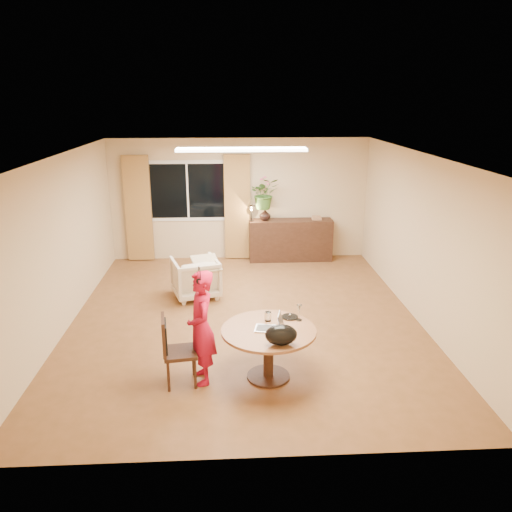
% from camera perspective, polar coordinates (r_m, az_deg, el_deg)
% --- Properties ---
extents(floor, '(6.50, 6.50, 0.00)m').
position_cam_1_polar(floor, '(8.10, -1.26, -7.18)').
color(floor, brown).
rests_on(floor, ground).
extents(ceiling, '(6.50, 6.50, 0.00)m').
position_cam_1_polar(ceiling, '(7.39, -1.40, 11.42)').
color(ceiling, white).
rests_on(ceiling, wall_back).
extents(wall_back, '(5.50, 0.00, 5.50)m').
position_cam_1_polar(wall_back, '(10.80, -1.91, 6.46)').
color(wall_back, '#D3B189').
rests_on(wall_back, floor).
extents(wall_left, '(0.00, 6.50, 6.50)m').
position_cam_1_polar(wall_left, '(8.04, -21.31, 1.27)').
color(wall_left, '#D3B189').
rests_on(wall_left, floor).
extents(wall_right, '(0.00, 6.50, 6.50)m').
position_cam_1_polar(wall_right, '(8.20, 18.27, 1.90)').
color(wall_right, '#D3B189').
rests_on(wall_right, floor).
extents(window, '(1.70, 0.03, 1.30)m').
position_cam_1_polar(window, '(10.78, -7.82, 7.37)').
color(window, white).
rests_on(window, wall_back).
extents(curtain_left, '(0.55, 0.08, 2.25)m').
position_cam_1_polar(curtain_left, '(10.91, -13.30, 5.27)').
color(curtain_left, brown).
rests_on(curtain_left, wall_back).
extents(curtain_right, '(0.55, 0.08, 2.25)m').
position_cam_1_polar(curtain_right, '(10.74, -2.16, 5.55)').
color(curtain_right, brown).
rests_on(curtain_right, wall_back).
extents(ceiling_panel, '(2.20, 0.35, 0.05)m').
position_cam_1_polar(ceiling_panel, '(8.59, -1.66, 12.07)').
color(ceiling_panel, white).
rests_on(ceiling_panel, ceiling).
extents(dining_table, '(1.18, 1.18, 0.67)m').
position_cam_1_polar(dining_table, '(6.29, 1.45, -9.53)').
color(dining_table, brown).
rests_on(dining_table, floor).
extents(dining_chair, '(0.48, 0.45, 0.91)m').
position_cam_1_polar(dining_chair, '(6.28, -8.65, -10.62)').
color(dining_chair, black).
rests_on(dining_chair, floor).
extents(child, '(0.58, 0.44, 1.45)m').
position_cam_1_polar(child, '(6.18, -6.26, -8.13)').
color(child, red).
rests_on(child, floor).
extents(laptop, '(0.38, 0.29, 0.23)m').
position_cam_1_polar(laptop, '(6.18, 1.40, -7.41)').
color(laptop, '#B7B7BC').
rests_on(laptop, dining_table).
extents(tumbler, '(0.09, 0.09, 0.12)m').
position_cam_1_polar(tumbler, '(6.42, 1.38, -6.92)').
color(tumbler, white).
rests_on(tumbler, dining_table).
extents(wine_glass, '(0.10, 0.10, 0.22)m').
position_cam_1_polar(wine_glass, '(6.44, 4.96, -6.43)').
color(wine_glass, white).
rests_on(wine_glass, dining_table).
extents(pot_lid, '(0.26, 0.26, 0.03)m').
position_cam_1_polar(pot_lid, '(6.54, 3.90, -6.89)').
color(pot_lid, white).
rests_on(pot_lid, dining_table).
extents(handbag, '(0.38, 0.23, 0.25)m').
position_cam_1_polar(handbag, '(5.82, 2.89, -8.99)').
color(handbag, black).
rests_on(handbag, dining_table).
extents(armchair, '(0.96, 0.97, 0.71)m').
position_cam_1_polar(armchair, '(8.91, -6.94, -2.45)').
color(armchair, beige).
rests_on(armchair, floor).
extents(throw, '(0.59, 0.66, 0.03)m').
position_cam_1_polar(throw, '(8.69, -5.74, -0.33)').
color(throw, beige).
rests_on(throw, armchair).
extents(sideboard, '(1.79, 0.44, 0.89)m').
position_cam_1_polar(sideboard, '(10.85, 3.96, 1.84)').
color(sideboard, black).
rests_on(sideboard, floor).
extents(vase, '(0.25, 0.25, 0.25)m').
position_cam_1_polar(vase, '(10.65, 1.03, 4.75)').
color(vase, black).
rests_on(vase, sideboard).
extents(bouquet, '(0.65, 0.58, 0.66)m').
position_cam_1_polar(bouquet, '(10.56, 0.97, 7.15)').
color(bouquet, '#2A6526').
rests_on(bouquet, vase).
extents(book_stack, '(0.23, 0.19, 0.08)m').
position_cam_1_polar(book_stack, '(10.81, 6.95, 4.36)').
color(book_stack, '#865F44').
rests_on(book_stack, sideboard).
extents(desk_lamp, '(0.15, 0.15, 0.35)m').
position_cam_1_polar(desk_lamp, '(10.57, -0.53, 4.93)').
color(desk_lamp, black).
rests_on(desk_lamp, sideboard).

